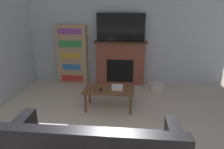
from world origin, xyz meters
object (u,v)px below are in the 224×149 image
fireplace (120,63)px  bookshelf (72,54)px  coffee_table (109,92)px  storage_basket (157,87)px  tv (121,27)px

fireplace → bookshelf: bearing=-179.0°
fireplace → coffee_table: size_ratio=1.34×
bookshelf → storage_basket: bearing=-10.3°
fireplace → storage_basket: (0.95, -0.43, -0.49)m
tv → coffee_table: 1.86m
bookshelf → storage_basket: size_ratio=4.38×
tv → storage_basket: 1.75m
storage_basket → fireplace: bearing=155.7°
coffee_table → tv: bearing=84.9°
coffee_table → fireplace: bearing=85.0°
coffee_table → storage_basket: coffee_table is taller
storage_basket → tv: bearing=156.8°
tv → coffee_table: (-0.13, -1.47, -1.13)m
coffee_table → storage_basket: (1.08, 1.07, -0.28)m
bookshelf → storage_basket: 2.37m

